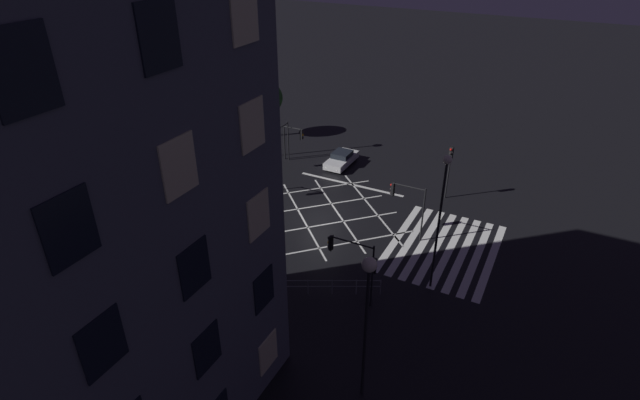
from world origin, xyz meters
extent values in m
plane|color=black|center=(0.00, 0.00, 0.00)|extent=(200.00, 200.00, 0.00)
cube|color=silver|center=(0.00, -6.22, 0.00)|extent=(9.28, 0.50, 0.01)
cube|color=silver|center=(0.00, -7.12, 0.00)|extent=(9.28, 0.50, 0.01)
cube|color=silver|center=(0.00, -8.02, 0.00)|extent=(9.28, 0.50, 0.01)
cube|color=silver|center=(0.00, -8.92, 0.00)|extent=(9.28, 0.50, 0.01)
cube|color=silver|center=(0.00, -9.82, 0.00)|extent=(9.28, 0.50, 0.01)
cube|color=silver|center=(0.00, -10.72, 0.00)|extent=(9.28, 0.50, 0.01)
cube|color=silver|center=(0.00, -11.62, 0.00)|extent=(9.28, 0.50, 0.01)
cube|color=silver|center=(0.00, -12.52, 0.00)|extent=(9.28, 0.50, 0.01)
cube|color=silver|center=(2.92, -2.92, 0.00)|extent=(8.12, 8.12, 0.01)
cube|color=silver|center=(-2.92, -2.92, 0.00)|extent=(8.12, 8.12, 0.01)
cube|color=silver|center=(0.97, -0.97, 0.00)|extent=(8.12, 8.12, 0.01)
cube|color=silver|center=(-0.97, -0.97, 0.00)|extent=(8.12, 8.12, 0.01)
cube|color=silver|center=(-0.97, 0.97, 0.00)|extent=(8.12, 8.12, 0.01)
cube|color=silver|center=(0.97, 0.97, 0.00)|extent=(8.12, 8.12, 0.01)
cube|color=silver|center=(-2.92, 2.92, 0.00)|extent=(8.12, 8.12, 0.01)
cube|color=silver|center=(2.92, 2.92, 0.00)|extent=(8.12, 8.12, 0.01)
cube|color=silver|center=(5.66, 0.00, 0.00)|extent=(0.30, 9.28, 0.01)
cube|color=beige|center=(-14.95, -5.03, 2.00)|extent=(1.40, 0.06, 1.80)
cube|color=black|center=(-18.74, -5.03, 5.68)|extent=(1.40, 0.06, 1.80)
cube|color=black|center=(-14.95, -5.03, 5.68)|extent=(1.40, 0.06, 1.80)
cube|color=black|center=(-22.54, -5.03, 9.37)|extent=(1.40, 0.06, 1.80)
cube|color=black|center=(-18.74, -5.03, 9.37)|extent=(1.40, 0.06, 1.80)
cube|color=beige|center=(-14.95, -5.03, 9.37)|extent=(1.40, 0.06, 1.80)
cube|color=black|center=(-22.54, -5.03, 13.05)|extent=(1.40, 0.06, 1.80)
cube|color=beige|center=(-18.74, -5.03, 13.05)|extent=(1.40, 0.06, 1.80)
cube|color=beige|center=(-14.95, -5.03, 13.05)|extent=(1.40, 0.06, 1.80)
cube|color=black|center=(-22.54, -5.03, 16.74)|extent=(1.40, 0.06, 1.80)
cube|color=black|center=(-18.74, -5.03, 16.74)|extent=(1.40, 0.06, 1.80)
cube|color=beige|center=(-14.95, -5.03, 16.74)|extent=(1.40, 0.06, 1.80)
cylinder|color=black|center=(0.25, 6.86, 1.69)|extent=(0.11, 0.11, 3.39)
cylinder|color=black|center=(0.25, 5.83, 3.24)|extent=(0.09, 2.08, 0.09)
cube|color=black|center=(0.25, 4.79, 2.79)|extent=(0.28, 0.16, 0.90)
sphere|color=black|center=(0.25, 4.68, 3.09)|extent=(0.18, 0.18, 0.18)
sphere|color=black|center=(0.25, 4.68, 2.79)|extent=(0.18, 0.18, 0.18)
sphere|color=green|center=(0.25, 4.68, 2.49)|extent=(0.18, 0.18, 0.18)
cube|color=black|center=(0.25, 4.88, 2.79)|extent=(0.36, 0.02, 0.98)
cylinder|color=black|center=(7.54, 7.55, 1.68)|extent=(0.11, 0.11, 3.35)
cylinder|color=black|center=(7.54, 6.63, 3.20)|extent=(0.09, 1.84, 0.09)
cube|color=black|center=(7.54, 5.71, 2.75)|extent=(0.28, 0.16, 0.90)
sphere|color=black|center=(7.54, 5.60, 3.05)|extent=(0.18, 0.18, 0.18)
sphere|color=orange|center=(7.54, 5.60, 2.75)|extent=(0.18, 0.18, 0.18)
sphere|color=black|center=(7.54, 5.60, 2.45)|extent=(0.18, 0.18, 0.18)
cube|color=black|center=(7.54, 5.80, 2.75)|extent=(0.36, 0.02, 0.98)
cylinder|color=black|center=(-7.67, -7.22, 1.66)|extent=(0.11, 0.11, 3.31)
cube|color=black|center=(-7.54, -7.22, 2.81)|extent=(0.16, 0.28, 0.90)
sphere|color=red|center=(-7.43, -7.22, 3.11)|extent=(0.18, 0.18, 0.18)
sphere|color=black|center=(-7.43, -7.22, 2.81)|extent=(0.18, 0.18, 0.18)
sphere|color=black|center=(-7.43, -7.22, 2.51)|extent=(0.18, 0.18, 0.18)
cube|color=black|center=(-7.63, -7.22, 2.81)|extent=(0.02, 0.36, 0.98)
cylinder|color=black|center=(-7.10, -7.01, 1.86)|extent=(0.11, 0.11, 3.72)
cylinder|color=black|center=(-7.10, -5.68, 3.57)|extent=(0.09, 2.66, 0.09)
cube|color=black|center=(-7.10, -4.35, 3.12)|extent=(0.28, 0.16, 0.90)
sphere|color=black|center=(-7.10, -4.24, 3.42)|extent=(0.18, 0.18, 0.18)
sphere|color=orange|center=(-7.10, -4.24, 3.12)|extent=(0.18, 0.18, 0.18)
sphere|color=black|center=(-7.10, -4.24, 2.82)|extent=(0.18, 0.18, 0.18)
cube|color=black|center=(-7.10, -4.44, 3.12)|extent=(0.36, 0.02, 0.98)
cylinder|color=black|center=(7.52, 7.13, 1.87)|extent=(0.11, 0.11, 3.74)
cylinder|color=black|center=(6.24, 7.13, 3.59)|extent=(2.56, 0.09, 0.09)
cube|color=black|center=(4.97, 7.13, 3.14)|extent=(0.16, 0.28, 0.90)
sphere|color=black|center=(4.85, 7.13, 3.44)|extent=(0.18, 0.18, 0.18)
sphere|color=orange|center=(4.85, 7.13, 3.14)|extent=(0.18, 0.18, 0.18)
sphere|color=black|center=(4.85, 7.13, 2.84)|extent=(0.18, 0.18, 0.18)
cube|color=black|center=(5.06, 7.13, 3.14)|extent=(0.02, 0.36, 0.98)
cylinder|color=black|center=(6.99, -7.65, 2.23)|extent=(0.11, 0.11, 4.46)
cube|color=black|center=(6.85, -7.65, 3.96)|extent=(0.16, 0.28, 0.90)
sphere|color=red|center=(6.74, -7.65, 4.26)|extent=(0.18, 0.18, 0.18)
sphere|color=black|center=(6.74, -7.65, 3.96)|extent=(0.18, 0.18, 0.18)
sphere|color=black|center=(6.74, -7.65, 3.66)|extent=(0.18, 0.18, 0.18)
cube|color=black|center=(6.94, -7.65, 3.96)|extent=(0.02, 0.36, 0.98)
cylinder|color=black|center=(0.16, -7.71, 2.03)|extent=(0.11, 0.11, 4.07)
cylinder|color=black|center=(0.16, -6.58, 3.92)|extent=(0.09, 2.24, 0.09)
cube|color=black|center=(0.16, -5.46, 3.47)|extent=(0.28, 0.16, 0.90)
sphere|color=red|center=(0.16, -5.35, 3.77)|extent=(0.18, 0.18, 0.18)
sphere|color=black|center=(0.16, -5.35, 3.47)|extent=(0.18, 0.18, 0.18)
sphere|color=black|center=(0.16, -5.35, 3.17)|extent=(0.18, 0.18, 0.18)
cube|color=black|center=(0.16, -5.55, 3.47)|extent=(0.36, 0.02, 0.98)
cylinder|color=black|center=(-4.34, -9.76, 4.12)|extent=(0.14, 0.14, 8.24)
sphere|color=#F4EAC6|center=(-4.34, -9.76, 8.39)|extent=(0.50, 0.50, 0.50)
cylinder|color=black|center=(7.32, 9.15, 3.76)|extent=(0.14, 0.14, 7.52)
sphere|color=#F4EAC6|center=(7.32, 9.15, 7.71)|extent=(0.62, 0.62, 0.62)
cylinder|color=black|center=(-13.45, -9.14, 3.61)|extent=(0.14, 0.14, 7.21)
sphere|color=#F4EAC6|center=(-13.45, -9.14, 7.41)|extent=(0.64, 0.64, 0.64)
cylinder|color=brown|center=(11.63, 11.85, 1.46)|extent=(0.29, 0.29, 2.92)
sphere|color=#285B23|center=(11.63, 11.85, 4.06)|extent=(3.04, 3.04, 3.04)
cube|color=silver|center=(8.72, 2.32, 0.50)|extent=(4.07, 1.72, 0.59)
cube|color=black|center=(8.83, 2.32, 1.02)|extent=(1.71, 1.51, 0.46)
sphere|color=white|center=(6.74, 1.79, 0.44)|extent=(0.16, 0.16, 0.16)
sphere|color=white|center=(6.74, 2.85, 0.44)|extent=(0.16, 0.16, 0.16)
cylinder|color=black|center=(7.46, 1.58, 0.34)|extent=(0.67, 0.20, 0.67)
cylinder|color=black|center=(7.46, 3.06, 0.34)|extent=(0.67, 0.20, 0.67)
cylinder|color=black|center=(9.98, 1.58, 0.34)|extent=(0.67, 0.20, 0.67)
cylinder|color=black|center=(9.98, 3.06, 0.34)|extent=(0.67, 0.20, 0.67)
cylinder|color=gray|center=(-9.71, -1.00, 0.53)|extent=(0.05, 0.05, 1.05)
cylinder|color=gray|center=(-9.06, -2.27, 0.53)|extent=(0.05, 0.05, 1.05)
cylinder|color=gray|center=(-8.41, -3.53, 0.53)|extent=(0.05, 0.05, 1.05)
cylinder|color=gray|center=(-7.76, -4.80, 0.53)|extent=(0.05, 0.05, 1.05)
cylinder|color=gray|center=(-7.10, -6.07, 0.53)|extent=(0.05, 0.05, 1.05)
cylinder|color=gray|center=(-6.45, -7.33, 0.53)|extent=(0.05, 0.05, 1.05)
cylinder|color=gray|center=(-8.08, -4.17, 1.01)|extent=(3.29, 6.34, 0.04)
cylinder|color=gray|center=(-8.08, -4.17, 0.58)|extent=(3.29, 6.34, 0.04)
camera|label=1|loc=(-28.56, -14.73, 19.32)|focal=28.00mm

